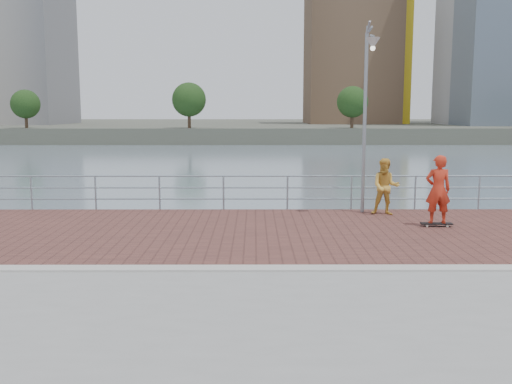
{
  "coord_description": "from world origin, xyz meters",
  "views": [
    {
      "loc": [
        -0.04,
        -11.09,
        3.17
      ],
      "look_at": [
        0.0,
        2.0,
        1.3
      ],
      "focal_mm": 40.0,
      "sensor_mm": 36.0,
      "label": 1
    }
  ],
  "objects_px": {
    "guardrail": "(255,189)",
    "skateboarder": "(438,190)",
    "street_lamp": "(368,85)",
    "bystander": "(386,187)"
  },
  "relations": [
    {
      "from": "guardrail",
      "to": "bystander",
      "type": "relative_size",
      "value": 22.68
    },
    {
      "from": "guardrail",
      "to": "street_lamp",
      "type": "xyz_separation_m",
      "value": [
        3.35,
        -0.9,
        3.23
      ]
    },
    {
      "from": "guardrail",
      "to": "skateboarder",
      "type": "bearing_deg",
      "value": -29.1
    },
    {
      "from": "bystander",
      "to": "skateboarder",
      "type": "bearing_deg",
      "value": -49.62
    },
    {
      "from": "street_lamp",
      "to": "bystander",
      "type": "height_order",
      "value": "street_lamp"
    },
    {
      "from": "guardrail",
      "to": "skateboarder",
      "type": "height_order",
      "value": "skateboarder"
    },
    {
      "from": "guardrail",
      "to": "bystander",
      "type": "distance_m",
      "value": 4.07
    },
    {
      "from": "street_lamp",
      "to": "bystander",
      "type": "xyz_separation_m",
      "value": [
        0.6,
        -0.05,
        -3.04
      ]
    },
    {
      "from": "street_lamp",
      "to": "skateboarder",
      "type": "relative_size",
      "value": 2.94
    },
    {
      "from": "guardrail",
      "to": "skateboarder",
      "type": "relative_size",
      "value": 20.78
    }
  ]
}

